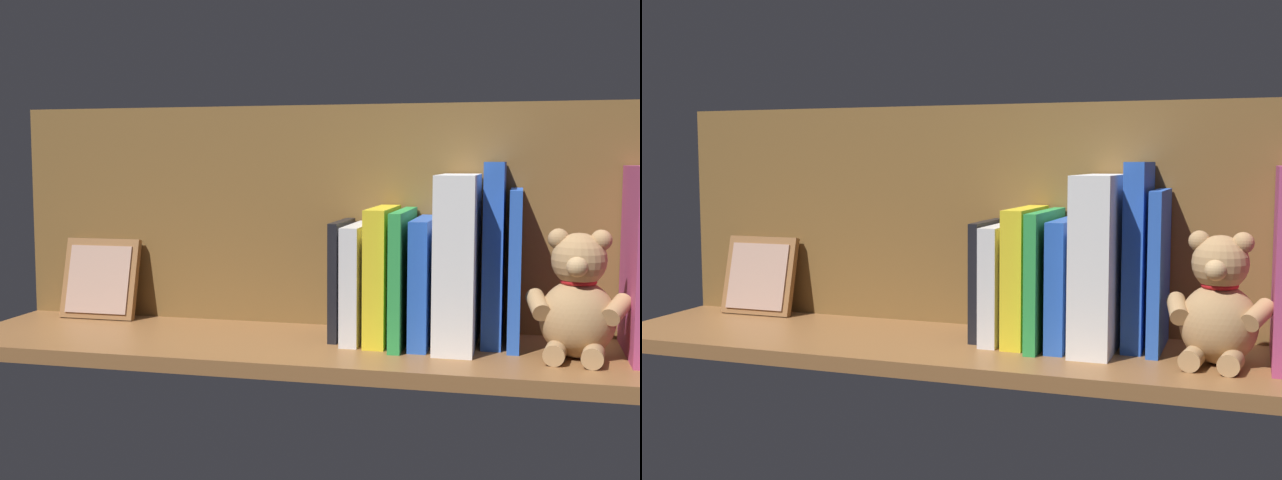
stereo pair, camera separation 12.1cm
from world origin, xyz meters
The scene contains 13 objects.
ground_plane centered at (0.00, 0.00, -1.10)cm, with size 111.37×30.19×2.20cm, color brown.
shelf_back_panel centered at (0.00, -12.85, 17.93)cm, with size 111.37×1.50×35.85cm, color brown.
book_1 centered at (-44.65, -2.39, 13.10)cm, with size 2.71×18.62×26.21cm, color #B23F72.
teddy_bear centered at (-36.57, 1.70, 7.79)cm, with size 14.25×12.21×17.70cm.
book_2 centered at (-28.14, -4.59, 11.41)cm, with size 1.71×14.22×22.83cm, color blue.
book_3 centered at (-25.06, -5.34, 13.36)cm, with size 2.83×12.72×26.73cm, color blue.
dictionary_thick_white centered at (-20.02, -2.52, 12.47)cm, with size 5.62×18.16×24.93cm, color white.
book_4 centered at (-15.06, -3.31, 9.24)cm, with size 2.68×16.78×18.48cm, color blue.
book_5 centered at (-12.03, -2.64, 9.84)cm, with size 1.76×18.11×19.67cm, color green.
book_6 centered at (-8.77, -3.59, 9.98)cm, with size 3.13×16.21×19.96cm, color yellow.
book_7 centered at (-5.07, -3.76, 8.68)cm, with size 2.65×15.88×17.35cm, color silver.
book_8 centered at (-2.23, -4.93, 8.88)cm, with size 1.40×13.53×17.76cm, color black.
picture_frame_leaning centered at (41.14, -8.97, 6.69)cm, with size 13.51×4.78×13.69cm.
Camera 1 is at (-29.00, 116.55, 26.86)cm, focal length 45.85 mm.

